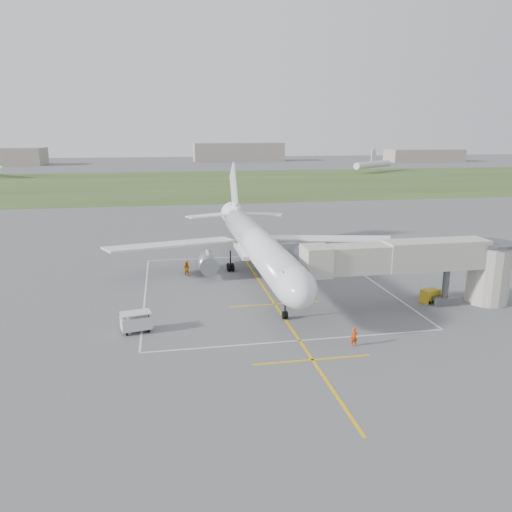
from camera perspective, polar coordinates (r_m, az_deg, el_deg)
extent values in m
plane|color=#525254|center=(63.84, 0.21, -2.61)|extent=(700.00, 700.00, 0.00)
cube|color=#314E22|center=(191.35, -7.18, 8.29)|extent=(700.00, 120.00, 0.02)
cube|color=#EAB00D|center=(59.15, 1.12, -3.94)|extent=(0.25, 60.00, 0.01)
cube|color=#EAB00D|center=(42.00, 6.48, -11.71)|extent=(10.00, 0.25, 0.01)
cube|color=#EAB00D|center=(54.52, 2.18, -5.52)|extent=(10.00, 0.25, 0.01)
cube|color=silver|center=(75.25, -1.50, -0.06)|extent=(28.00, 0.20, 0.01)
cube|color=silver|center=(45.49, 4.99, -9.60)|extent=(28.00, 0.20, 0.01)
cube|color=silver|center=(59.03, -12.56, -4.32)|extent=(0.20, 32.00, 0.01)
cube|color=silver|center=(64.25, 13.27, -2.87)|extent=(0.20, 32.00, 0.01)
cylinder|color=silver|center=(62.72, 0.21, 1.34)|extent=(3.80, 36.00, 3.80)
ellipsoid|color=silver|center=(45.74, 4.44, -3.45)|extent=(3.80, 7.22, 3.80)
cube|color=black|center=(44.61, 4.77, -2.50)|extent=(2.40, 1.60, 0.99)
cone|color=silver|center=(82.52, -2.46, 4.63)|extent=(3.80, 6.00, 3.80)
cube|color=silver|center=(71.18, 7.63, 2.02)|extent=(17.93, 11.24, 1.23)
cube|color=silver|center=(67.71, -9.52, 1.34)|extent=(17.93, 11.24, 1.23)
cube|color=silver|center=(65.94, -0.28, 0.58)|extent=(4.20, 8.00, 0.50)
cube|color=silver|center=(82.63, -2.57, 7.65)|extent=(0.30, 7.89, 8.65)
cube|color=silver|center=(80.85, -2.32, 5.38)|extent=(0.35, 5.00, 1.20)
cube|color=silver|center=(82.89, 0.45, 4.83)|extent=(7.85, 5.03, 0.20)
cube|color=silver|center=(81.71, -5.36, 4.64)|extent=(7.85, 5.03, 0.20)
cylinder|color=slate|center=(67.07, 5.02, -0.17)|extent=(2.30, 4.20, 2.30)
cube|color=silver|center=(66.60, 5.10, 0.44)|extent=(0.25, 2.40, 1.20)
cylinder|color=slate|center=(64.91, -5.59, -0.66)|extent=(2.30, 4.20, 2.30)
cube|color=silver|center=(64.43, -5.58, -0.03)|extent=(0.25, 2.40, 1.20)
cylinder|color=black|center=(49.96, 3.34, -5.79)|extent=(0.18, 0.18, 2.60)
cylinder|color=black|center=(50.25, 3.20, -6.77)|extent=(0.28, 0.80, 0.80)
cylinder|color=black|center=(50.30, 3.45, -6.75)|extent=(0.28, 0.80, 0.80)
cylinder|color=black|center=(68.29, 1.89, -0.30)|extent=(0.22, 0.22, 2.80)
cylinder|color=black|center=(68.13, 1.72, -1.13)|extent=(0.32, 0.96, 0.96)
cylinder|color=black|center=(68.25, 2.18, -1.11)|extent=(0.32, 0.96, 0.96)
cylinder|color=black|center=(68.79, 1.59, -0.99)|extent=(0.32, 0.96, 0.96)
cylinder|color=black|center=(68.91, 2.05, -0.96)|extent=(0.32, 0.96, 0.96)
cylinder|color=black|center=(67.31, -2.94, -0.52)|extent=(0.22, 0.22, 2.80)
cylinder|color=black|center=(67.17, -3.12, -1.37)|extent=(0.32, 0.96, 0.96)
cylinder|color=black|center=(67.25, -2.65, -1.34)|extent=(0.32, 0.96, 0.96)
cylinder|color=black|center=(67.84, -3.20, -1.21)|extent=(0.32, 0.96, 0.96)
cylinder|color=black|center=(67.91, -2.73, -1.19)|extent=(0.32, 0.96, 0.96)
cube|color=#ACA69B|center=(51.97, 11.46, -0.32)|extent=(11.09, 2.90, 2.80)
cube|color=#ACA69B|center=(55.76, 19.80, 0.19)|extent=(11.09, 3.10, 3.00)
cube|color=#ACA69B|center=(50.53, 6.88, -0.55)|extent=(2.60, 3.40, 3.00)
cylinder|color=#525559|center=(57.44, 20.84, -3.23)|extent=(0.70, 0.70, 4.20)
cube|color=#525559|center=(57.92, 20.70, -4.80)|extent=(2.60, 1.40, 0.90)
cylinder|color=#ACA69B|center=(59.88, 25.03, -1.87)|extent=(4.40, 4.40, 6.40)
cylinder|color=#525559|center=(59.13, 25.36, 1.31)|extent=(5.00, 5.00, 0.30)
cylinder|color=black|center=(57.45, 19.84, -4.98)|extent=(0.70, 0.30, 0.70)
cylinder|color=black|center=(58.47, 21.54, -4.80)|extent=(0.70, 0.30, 0.70)
cube|color=gold|center=(58.19, 19.27, -4.31)|extent=(2.18, 1.74, 1.43)
cylinder|color=black|center=(57.54, 19.14, -5.04)|extent=(0.30, 0.46, 0.42)
cylinder|color=black|center=(58.48, 20.06, -4.81)|extent=(0.30, 0.46, 0.42)
cube|color=silver|center=(48.23, -13.55, -7.38)|extent=(3.02, 2.19, 1.20)
cube|color=silver|center=(47.91, -13.61, -6.35)|extent=(3.02, 2.19, 0.09)
cylinder|color=black|center=(47.40, -14.73, -7.55)|extent=(0.09, 0.09, 1.42)
cylinder|color=black|center=(47.72, -12.13, -7.25)|extent=(0.09, 0.09, 1.42)
cylinder|color=black|center=(48.62, -14.97, -7.02)|extent=(0.09, 0.09, 1.42)
cylinder|color=black|center=(48.93, -12.43, -6.73)|extent=(0.09, 0.09, 1.42)
cylinder|color=black|center=(47.80, -14.54, -8.55)|extent=(0.29, 0.47, 0.44)
cylinder|color=black|center=(48.09, -12.21, -8.28)|extent=(0.29, 0.47, 0.44)
cylinder|color=black|center=(48.91, -14.77, -8.04)|extent=(0.29, 0.47, 0.44)
cylinder|color=black|center=(49.19, -12.49, -7.78)|extent=(0.29, 0.47, 0.44)
imported|color=red|center=(44.74, 11.15, -9.08)|extent=(0.67, 0.49, 1.68)
imported|color=orange|center=(65.65, -7.93, -1.41)|extent=(1.17, 1.09, 1.93)
cube|color=gray|center=(344.24, -2.02, 11.79)|extent=(60.00, 20.00, 12.00)
cube|color=gray|center=(354.68, 18.68, 10.83)|extent=(50.00, 18.00, 8.00)
cylinder|color=silver|center=(251.21, 13.22, 10.13)|extent=(26.94, 22.55, 3.20)
cube|color=silver|center=(250.99, 13.28, 11.16)|extent=(3.30, 2.74, 5.50)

